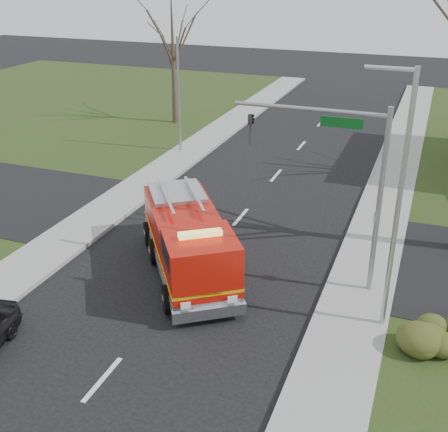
% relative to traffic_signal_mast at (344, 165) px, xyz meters
% --- Properties ---
extents(ground, '(120.00, 120.00, 0.00)m').
position_rel_traffic_signal_mast_xyz_m(ground, '(-5.21, -1.50, -4.71)').
color(ground, black).
rests_on(ground, ground).
extents(sidewalk_right, '(2.40, 80.00, 0.15)m').
position_rel_traffic_signal_mast_xyz_m(sidewalk_right, '(0.99, -1.50, -4.63)').
color(sidewalk_right, gray).
rests_on(sidewalk_right, ground).
extents(sidewalk_left, '(2.40, 80.00, 0.15)m').
position_rel_traffic_signal_mast_xyz_m(sidewalk_left, '(-11.41, -1.50, -4.63)').
color(sidewalk_left, gray).
rests_on(sidewalk_left, ground).
extents(hedge_corner, '(2.80, 2.00, 0.90)m').
position_rel_traffic_signal_mast_xyz_m(hedge_corner, '(3.79, -2.50, -4.13)').
color(hedge_corner, '#353F17').
rests_on(hedge_corner, lawn_right).
extents(bare_tree_left, '(4.50, 4.50, 9.00)m').
position_rel_traffic_signal_mast_xyz_m(bare_tree_left, '(-15.21, 18.50, 0.86)').
color(bare_tree_left, '#3F2F25').
rests_on(bare_tree_left, ground).
extents(traffic_signal_mast, '(5.29, 0.18, 6.80)m').
position_rel_traffic_signal_mast_xyz_m(traffic_signal_mast, '(0.00, 0.00, 0.00)').
color(traffic_signal_mast, gray).
rests_on(traffic_signal_mast, ground).
extents(streetlight_pole, '(1.48, 0.16, 8.40)m').
position_rel_traffic_signal_mast_xyz_m(streetlight_pole, '(1.93, -2.00, -0.16)').
color(streetlight_pole, '#B7BABF').
rests_on(streetlight_pole, ground).
extents(utility_pole_far, '(0.14, 0.14, 7.00)m').
position_rel_traffic_signal_mast_xyz_m(utility_pole_far, '(-12.01, 12.50, -1.21)').
color(utility_pole_far, gray).
rests_on(utility_pole_far, ground).
extents(fire_engine, '(6.05, 7.20, 2.86)m').
position_rel_traffic_signal_mast_xyz_m(fire_engine, '(-5.32, -1.13, -3.41)').
color(fire_engine, '#B81308').
rests_on(fire_engine, ground).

